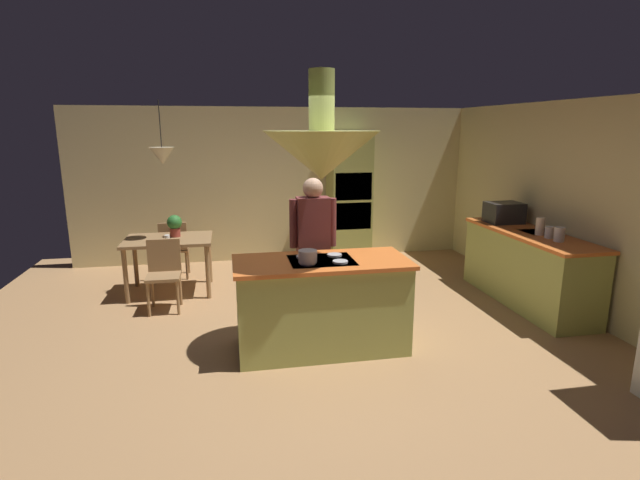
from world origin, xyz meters
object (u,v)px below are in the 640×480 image
Objects in this scene: potted_plant_on_table at (175,224)px; canister_sugar at (549,232)px; cooking_pot_on_cooktop at (308,256)px; oven_tower at (349,197)px; dining_table at (169,246)px; kitchen_island at (321,304)px; canister_flour at (559,234)px; person_at_island at (313,242)px; chair_facing_island at (164,270)px; chair_by_back_wall at (174,246)px; microwave_on_counter at (504,213)px; canister_tea at (540,226)px; cup_on_table at (167,238)px.

canister_sugar reaches higher than potted_plant_on_table.
potted_plant_on_table is at bearing 122.01° from cooking_pot_on_cooktop.
oven_tower reaches higher than canister_sugar.
oven_tower is at bearing 22.21° from dining_table.
canister_flour reaches higher than kitchen_island.
person_at_island is (0.03, 0.67, 0.49)m from kitchen_island.
chair_facing_island and chair_by_back_wall have the same top height.
microwave_on_counter reaches higher than canister_sugar.
oven_tower reaches higher than potted_plant_on_table.
chair_facing_island is 5.17× the size of canister_flour.
canister_tea is (4.46, -1.57, 0.12)m from potted_plant_on_table.
canister_sugar is (4.53, -1.44, 0.20)m from cup_on_table.
canister_flour is at bearing -8.15° from person_at_island.
cooking_pot_on_cooktop is (-3.00, -0.58, 0.01)m from canister_sugar.
oven_tower is at bearing 71.26° from kitchen_island.
cup_on_table is (0.01, -0.21, 0.15)m from dining_table.
cup_on_table is 0.50× the size of cooking_pot_on_cooktop.
potted_plant_on_table is 2.75m from cooking_pot_on_cooktop.
person_at_island is at bearing -112.52° from oven_tower.
oven_tower is 2.51m from microwave_on_counter.
chair_facing_island is 0.52m from cup_on_table.
person_at_island reaches higher than potted_plant_on_table.
person_at_island is at bearing 175.48° from canister_sugar.
oven_tower is 15.45× the size of canister_sugar.
canister_flour is (4.54, -1.19, 0.52)m from chair_facing_island.
cup_on_table is (0.01, 0.43, 0.30)m from chair_facing_island.
kitchen_island is 2.00× the size of chair_by_back_wall.
potted_plant_on_table reaches higher than kitchen_island.
cup_on_table is 0.42× the size of canister_tea.
canister_sugar is (2.81, -0.22, 0.04)m from person_at_island.
oven_tower is (1.10, 3.24, 0.61)m from kitchen_island.
canister_tea is (2.84, 0.63, 0.57)m from kitchen_island.
kitchen_island is 19.37× the size of cup_on_table.
person_at_island is at bearing -35.24° from cup_on_table.
microwave_on_counter reaches higher than cup_on_table.
potted_plant_on_table is (0.08, -0.54, 0.42)m from chair_by_back_wall.
chair_facing_island is 6.20× the size of canister_sugar.
kitchen_island reaches higher than dining_table.
person_at_island is 3.66× the size of microwave_on_counter.
dining_table is 2.73m from cooking_pot_on_cooktop.
canister_sugar is 0.65× the size of canister_tea.
canister_flour is at bearing -90.00° from canister_tea.
canister_tea is at bearing 14.27° from cooking_pot_on_cooktop.
potted_plant_on_table is (-1.62, 2.20, 0.46)m from kitchen_island.
cooking_pot_on_cooktop is (-3.00, -0.76, -0.03)m from canister_tea.
dining_table is 2.49× the size of microwave_on_counter.
potted_plant_on_table reaches higher than cup_on_table.
person_at_island is 2.91m from microwave_on_counter.
potted_plant_on_table is at bearing 49.33° from dining_table.
person_at_island reaches higher than cup_on_table.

